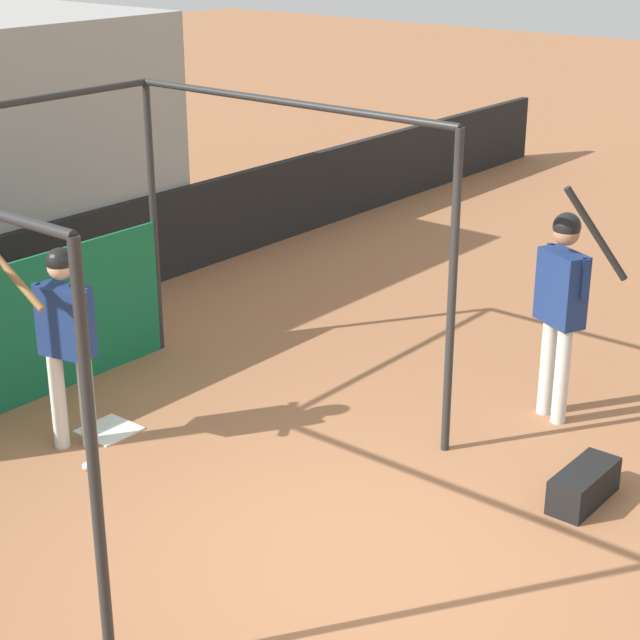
# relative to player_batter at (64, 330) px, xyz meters

# --- Properties ---
(ground_plane) EXTENTS (60.00, 60.00, 0.00)m
(ground_plane) POSITION_rel_player_batter_xyz_m (0.19, -2.81, -1.06)
(ground_plane) COLOR #9E6642
(batting_cage) EXTENTS (3.68, 3.55, 2.74)m
(batting_cage) POSITION_rel_player_batter_xyz_m (0.12, 0.43, 0.13)
(batting_cage) COLOR #282828
(batting_cage) RESTS_ON ground
(home_plate) EXTENTS (0.44, 0.44, 0.02)m
(home_plate) POSITION_rel_player_batter_xyz_m (0.36, -0.01, -1.05)
(home_plate) COLOR white
(home_plate) RESTS_ON ground
(player_batter) EXTENTS (0.58, 0.84, 1.92)m
(player_batter) POSITION_rel_player_batter_xyz_m (0.00, 0.00, 0.00)
(player_batter) COLOR silver
(player_batter) RESTS_ON ground
(player_waiting) EXTENTS (0.57, 0.83, 2.20)m
(player_waiting) POSITION_rel_player_batter_xyz_m (3.03, -2.86, 0.10)
(player_waiting) COLOR silver
(player_waiting) RESTS_ON ground
(equipment_bag) EXTENTS (0.70, 0.28, 0.28)m
(equipment_bag) POSITION_rel_player_batter_xyz_m (1.89, -3.73, -0.92)
(equipment_bag) COLOR black
(equipment_bag) RESTS_ON ground
(baseball) EXTENTS (0.07, 0.07, 0.07)m
(baseball) POSITION_rel_player_batter_xyz_m (-0.21, -0.41, -1.02)
(baseball) COLOR white
(baseball) RESTS_ON ground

